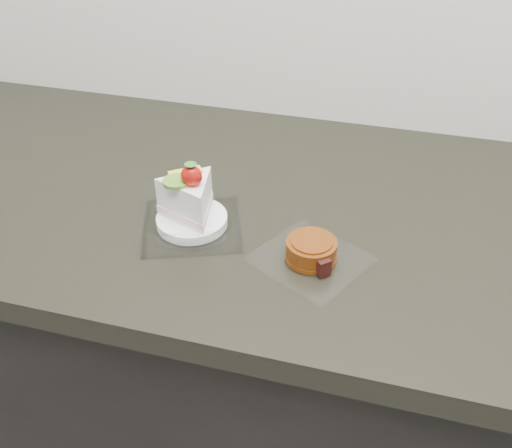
% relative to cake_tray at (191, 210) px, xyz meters
% --- Properties ---
extents(counter, '(2.04, 0.64, 0.90)m').
position_rel_cake_tray_xyz_m(counter, '(0.24, 0.10, -0.48)').
color(counter, black).
rests_on(counter, ground).
extents(cake_tray, '(0.19, 0.19, 0.12)m').
position_rel_cake_tray_xyz_m(cake_tray, '(0.00, 0.00, 0.00)').
color(cake_tray, white).
rests_on(cake_tray, counter).
extents(mooncake_wrap, '(0.19, 0.18, 0.03)m').
position_rel_cake_tray_xyz_m(mooncake_wrap, '(0.19, -0.03, -0.02)').
color(mooncake_wrap, white).
rests_on(mooncake_wrap, counter).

